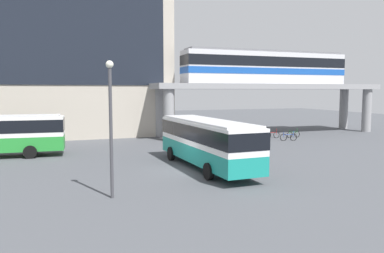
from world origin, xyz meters
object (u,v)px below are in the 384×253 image
bicycle_silver (250,136)px  bicycle_blue (288,137)px  bicycle_red (272,135)px  bicycle_green (293,134)px  train (266,67)px  bus_main (206,138)px  station_building (51,44)px

bicycle_silver → bicycle_blue: bearing=-29.9°
bicycle_red → bicycle_green: same height
bicycle_red → bicycle_silver: size_ratio=1.03×
train → bicycle_red: 8.46m
train → bicycle_silver: size_ratio=11.64×
bicycle_blue → bicycle_green: size_ratio=0.98×
train → bicycle_silver: 9.48m
bicycle_blue → bicycle_silver: 3.93m
bus_main → bicycle_blue: size_ratio=6.36×
bicycle_blue → bicycle_green: same height
bicycle_green → bicycle_red: bearing=171.7°
bicycle_green → train: bearing=106.3°
bus_main → bicycle_green: 19.24m
bus_main → bicycle_silver: bus_main is taller
bicycle_red → bicycle_blue: bearing=-77.6°
bicycle_green → bicycle_blue: bearing=-135.3°
bicycle_blue → bicycle_silver: bearing=150.1°
bicycle_blue → bus_main: bearing=-143.0°
train → bicycle_blue: bearing=-97.4°
bicycle_red → station_building: bearing=149.6°
bus_main → bicycle_silver: 15.42m
bicycle_blue → bicycle_silver: (-3.41, 1.95, 0.00)m
train → bus_main: (-13.91, -15.85, -5.88)m
station_building → bicycle_red: bearing=-30.4°
bus_main → bicycle_silver: (9.73, 11.85, -1.63)m
station_building → bicycle_silver: (19.33, -13.37, -10.22)m
bus_main → bicycle_green: size_ratio=6.24×
station_building → bicycle_red: size_ratio=14.35×
bicycle_red → train: bearing=70.9°
train → bicycle_red: bearing=-109.1°
bicycle_silver → bicycle_green: 5.35m
bicycle_red → bus_main: bearing=-136.1°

